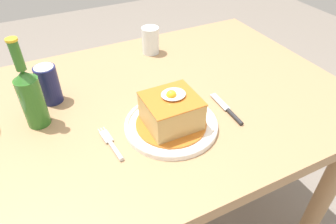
{
  "coord_description": "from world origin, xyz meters",
  "views": [
    {
      "loc": [
        -0.28,
        -0.74,
        1.33
      ],
      "look_at": [
        0.03,
        -0.13,
        0.79
      ],
      "focal_mm": 32.52,
      "sensor_mm": 36.0,
      "label": 1
    }
  ],
  "objects_px": {
    "knife": "(230,112)",
    "drinking_glass": "(151,42)",
    "beer_bottle_green": "(31,95)",
    "soda_can": "(49,84)",
    "fork": "(113,146)",
    "main_plate": "(171,124)"
  },
  "relations": [
    {
      "from": "beer_bottle_green",
      "to": "soda_can",
      "type": "bearing_deg",
      "value": 60.43
    },
    {
      "from": "knife",
      "to": "beer_bottle_green",
      "type": "bearing_deg",
      "value": 157.95
    },
    {
      "from": "main_plate",
      "to": "soda_can",
      "type": "height_order",
      "value": "soda_can"
    },
    {
      "from": "fork",
      "to": "soda_can",
      "type": "distance_m",
      "value": 0.31
    },
    {
      "from": "beer_bottle_green",
      "to": "drinking_glass",
      "type": "distance_m",
      "value": 0.54
    },
    {
      "from": "drinking_glass",
      "to": "soda_can",
      "type": "bearing_deg",
      "value": -158.77
    },
    {
      "from": "soda_can",
      "to": "drinking_glass",
      "type": "xyz_separation_m",
      "value": [
        0.42,
        0.16,
        -0.02
      ]
    },
    {
      "from": "fork",
      "to": "beer_bottle_green",
      "type": "xyz_separation_m",
      "value": [
        -0.16,
        0.19,
        0.09
      ]
    },
    {
      "from": "knife",
      "to": "drinking_glass",
      "type": "bearing_deg",
      "value": 96.68
    },
    {
      "from": "soda_can",
      "to": "beer_bottle_green",
      "type": "bearing_deg",
      "value": -119.57
    },
    {
      "from": "knife",
      "to": "beer_bottle_green",
      "type": "distance_m",
      "value": 0.57
    },
    {
      "from": "knife",
      "to": "drinking_glass",
      "type": "xyz_separation_m",
      "value": [
        -0.06,
        0.47,
        0.04
      ]
    },
    {
      "from": "fork",
      "to": "main_plate",
      "type": "bearing_deg",
      "value": 1.78
    },
    {
      "from": "drinking_glass",
      "to": "main_plate",
      "type": "bearing_deg",
      "value": -106.68
    },
    {
      "from": "beer_bottle_green",
      "to": "drinking_glass",
      "type": "relative_size",
      "value": 2.53
    },
    {
      "from": "knife",
      "to": "drinking_glass",
      "type": "distance_m",
      "value": 0.47
    },
    {
      "from": "fork",
      "to": "drinking_glass",
      "type": "bearing_deg",
      "value": 55.35
    },
    {
      "from": "fork",
      "to": "drinking_glass",
      "type": "distance_m",
      "value": 0.55
    },
    {
      "from": "main_plate",
      "to": "fork",
      "type": "height_order",
      "value": "main_plate"
    },
    {
      "from": "soda_can",
      "to": "drinking_glass",
      "type": "bearing_deg",
      "value": 21.23
    },
    {
      "from": "main_plate",
      "to": "soda_can",
      "type": "relative_size",
      "value": 2.16
    },
    {
      "from": "soda_can",
      "to": "beer_bottle_green",
      "type": "xyz_separation_m",
      "value": [
        -0.05,
        -0.1,
        0.04
      ]
    }
  ]
}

